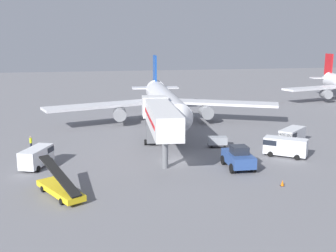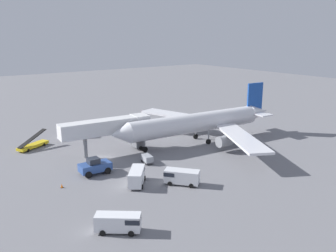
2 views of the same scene
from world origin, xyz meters
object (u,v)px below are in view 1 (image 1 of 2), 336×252
at_px(airplane_at_gate, 164,101).
at_px(service_van_mid_right, 284,146).
at_px(service_van_near_center, 292,135).
at_px(pushback_tug, 238,158).
at_px(ground_crew_worker_foreground, 31,142).
at_px(baggage_cart_far_center, 217,141).
at_px(belt_loader_truck, 60,188).
at_px(service_van_mid_left, 37,156).
at_px(safety_cone_alpha, 282,183).
at_px(jet_bridge, 160,117).

distance_m(airplane_at_gate, service_van_mid_right, 24.93).
relative_size(airplane_at_gate, service_van_near_center, 7.70).
relative_size(pushback_tug, ground_crew_worker_foreground, 2.90).
relative_size(airplane_at_gate, pushback_tug, 7.95).
distance_m(airplane_at_gate, pushback_tug, 26.03).
bearing_deg(baggage_cart_far_center, belt_loader_truck, -145.67).
xyz_separation_m(service_van_mid_right, baggage_cart_far_center, (-6.73, 6.14, -0.55)).
xyz_separation_m(baggage_cart_far_center, ground_crew_worker_foreground, (-25.01, 4.24, 0.15)).
relative_size(service_van_near_center, baggage_cart_far_center, 1.95).
bearing_deg(service_van_near_center, service_van_mid_right, -126.89).
distance_m(belt_loader_truck, service_van_mid_left, 10.28).
relative_size(ground_crew_worker_foreground, safety_cone_alpha, 2.89).
bearing_deg(airplane_at_gate, safety_cone_alpha, -79.95).
xyz_separation_m(pushback_tug, ground_crew_worker_foreground, (-24.21, 13.81, -0.32)).
relative_size(service_van_mid_right, ground_crew_worker_foreground, 2.99).
height_order(belt_loader_truck, service_van_mid_left, belt_loader_truck).
distance_m(airplane_at_gate, service_van_near_center, 22.75).
xyz_separation_m(airplane_at_gate, safety_cone_alpha, (5.67, -32.00, -3.92)).
bearing_deg(baggage_cart_far_center, service_van_mid_right, -42.37).
height_order(airplane_at_gate, baggage_cart_far_center, airplane_at_gate).
height_order(service_van_mid_left, safety_cone_alpha, service_van_mid_left).
height_order(airplane_at_gate, jet_bridge, airplane_at_gate).
bearing_deg(pushback_tug, ground_crew_worker_foreground, 150.31).
distance_m(baggage_cart_far_center, safety_cone_alpha, 16.01).
relative_size(service_van_near_center, ground_crew_worker_foreground, 2.99).
xyz_separation_m(belt_loader_truck, service_van_mid_left, (-2.98, 9.82, 0.53)).
bearing_deg(baggage_cart_far_center, service_van_near_center, -4.26).
bearing_deg(baggage_cart_far_center, pushback_tug, -94.77).
xyz_separation_m(service_van_mid_right, service_van_mid_left, (-30.11, 2.02, -0.05)).
xyz_separation_m(jet_bridge, service_van_mid_left, (-14.82, -1.58, -3.71)).
relative_size(belt_loader_truck, service_van_near_center, 1.29).
height_order(airplane_at_gate, service_van_near_center, airplane_at_gate).
xyz_separation_m(pushback_tug, service_van_near_center, (11.53, 8.77, 0.02)).
bearing_deg(service_van_mid_left, jet_bridge, 6.08).
distance_m(belt_loader_truck, ground_crew_worker_foreground, 18.75).
relative_size(baggage_cart_far_center, safety_cone_alpha, 4.43).
relative_size(service_van_mid_left, ground_crew_worker_foreground, 2.97).
bearing_deg(pushback_tug, airplane_at_gate, 97.70).
distance_m(service_van_mid_right, service_van_near_center, 6.67).
bearing_deg(service_van_near_center, ground_crew_worker_foreground, 171.98).
bearing_deg(service_van_mid_right, safety_cone_alpha, -118.47).
bearing_deg(pushback_tug, service_van_mid_right, 24.52).
bearing_deg(service_van_mid_right, jet_bridge, 166.75).
distance_m(airplane_at_gate, jet_bridge, 19.10).
bearing_deg(jet_bridge, airplane_at_gate, 76.96).
distance_m(airplane_at_gate, ground_crew_worker_foreground, 24.10).
bearing_deg(pushback_tug, service_van_near_center, 37.25).
xyz_separation_m(jet_bridge, belt_loader_truck, (-11.84, -11.40, -4.24)).
bearing_deg(ground_crew_worker_foreground, service_van_near_center, -8.02).
distance_m(service_van_near_center, baggage_cart_far_center, 10.77).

